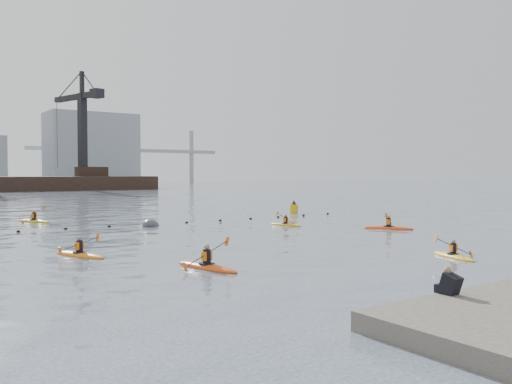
{
  "coord_description": "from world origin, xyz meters",
  "views": [
    {
      "loc": [
        -18.31,
        -14.86,
        3.84
      ],
      "look_at": [
        -1.35,
        9.54,
        2.8
      ],
      "focal_mm": 38.0,
      "sensor_mm": 36.0,
      "label": 1
    }
  ],
  "objects_px": {
    "kayaker_0": "(207,266)",
    "kayaker_2": "(80,254)",
    "kayaker_1": "(453,255)",
    "kayaker_3": "(286,224)",
    "kayaker_5": "(34,221)",
    "nav_buoy": "(294,209)",
    "kayaker_4": "(388,227)",
    "mooring_buoy": "(151,226)"
  },
  "relations": [
    {
      "from": "kayaker_0",
      "to": "kayaker_2",
      "type": "bearing_deg",
      "value": 106.23
    },
    {
      "from": "kayaker_1",
      "to": "kayaker_3",
      "type": "relative_size",
      "value": 1.0
    },
    {
      "from": "kayaker_3",
      "to": "kayaker_5",
      "type": "bearing_deg",
      "value": 126.7
    },
    {
      "from": "nav_buoy",
      "to": "kayaker_0",
      "type": "bearing_deg",
      "value": -135.43
    },
    {
      "from": "kayaker_2",
      "to": "kayaker_4",
      "type": "height_order",
      "value": "kayaker_4"
    },
    {
      "from": "kayaker_2",
      "to": "kayaker_4",
      "type": "bearing_deg",
      "value": -21.19
    },
    {
      "from": "kayaker_1",
      "to": "kayaker_3",
      "type": "bearing_deg",
      "value": 98.53
    },
    {
      "from": "mooring_buoy",
      "to": "nav_buoy",
      "type": "distance_m",
      "value": 16.62
    },
    {
      "from": "kayaker_1",
      "to": "kayaker_4",
      "type": "height_order",
      "value": "kayaker_4"
    },
    {
      "from": "kayaker_0",
      "to": "kayaker_1",
      "type": "height_order",
      "value": "kayaker_0"
    },
    {
      "from": "kayaker_3",
      "to": "mooring_buoy",
      "type": "height_order",
      "value": "kayaker_3"
    },
    {
      "from": "mooring_buoy",
      "to": "nav_buoy",
      "type": "bearing_deg",
      "value": 12.54
    },
    {
      "from": "kayaker_5",
      "to": "nav_buoy",
      "type": "relative_size",
      "value": 2.26
    },
    {
      "from": "kayaker_1",
      "to": "mooring_buoy",
      "type": "relative_size",
      "value": 1.5
    },
    {
      "from": "kayaker_0",
      "to": "mooring_buoy",
      "type": "distance_m",
      "value": 18.45
    },
    {
      "from": "kayaker_4",
      "to": "mooring_buoy",
      "type": "distance_m",
      "value": 16.91
    },
    {
      "from": "kayaker_1",
      "to": "kayaker_0",
      "type": "bearing_deg",
      "value": 178.86
    },
    {
      "from": "kayaker_1",
      "to": "nav_buoy",
      "type": "relative_size",
      "value": 2.03
    },
    {
      "from": "kayaker_1",
      "to": "kayaker_5",
      "type": "distance_m",
      "value": 31.9
    },
    {
      "from": "kayaker_2",
      "to": "kayaker_5",
      "type": "distance_m",
      "value": 19.79
    },
    {
      "from": "kayaker_3",
      "to": "nav_buoy",
      "type": "distance_m",
      "value": 11.93
    },
    {
      "from": "kayaker_1",
      "to": "kayaker_3",
      "type": "distance_m",
      "value": 16.53
    },
    {
      "from": "kayaker_4",
      "to": "mooring_buoy",
      "type": "relative_size",
      "value": 1.62
    },
    {
      "from": "kayaker_2",
      "to": "nav_buoy",
      "type": "relative_size",
      "value": 2.27
    },
    {
      "from": "kayaker_5",
      "to": "nav_buoy",
      "type": "bearing_deg",
      "value": -39.69
    },
    {
      "from": "kayaker_2",
      "to": "mooring_buoy",
      "type": "xyz_separation_m",
      "value": [
        8.59,
        11.46,
        -0.1
      ]
    },
    {
      "from": "kayaker_2",
      "to": "kayaker_3",
      "type": "distance_m",
      "value": 17.97
    },
    {
      "from": "kayaker_4",
      "to": "kayaker_3",
      "type": "bearing_deg",
      "value": -87.69
    },
    {
      "from": "kayaker_4",
      "to": "kayaker_0",
      "type": "bearing_deg",
      "value": -13.9
    },
    {
      "from": "kayaker_1",
      "to": "kayaker_5",
      "type": "relative_size",
      "value": 0.9
    },
    {
      "from": "kayaker_0",
      "to": "mooring_buoy",
      "type": "bearing_deg",
      "value": 61.8
    },
    {
      "from": "kayaker_5",
      "to": "mooring_buoy",
      "type": "bearing_deg",
      "value": -80.85
    },
    {
      "from": "kayaker_2",
      "to": "kayaker_3",
      "type": "bearing_deg",
      "value": -1.66
    },
    {
      "from": "kayaker_0",
      "to": "kayaker_4",
      "type": "xyz_separation_m",
      "value": [
        17.96,
        6.37,
        -0.0
      ]
    },
    {
      "from": "kayaker_0",
      "to": "kayaker_1",
      "type": "bearing_deg",
      "value": -31.45
    },
    {
      "from": "kayaker_3",
      "to": "kayaker_1",
      "type": "bearing_deg",
      "value": -110.91
    },
    {
      "from": "kayaker_3",
      "to": "kayaker_4",
      "type": "xyz_separation_m",
      "value": [
        4.3,
        -5.97,
        0.01
      ]
    },
    {
      "from": "kayaker_2",
      "to": "kayaker_4",
      "type": "distance_m",
      "value": 21.19
    },
    {
      "from": "kayaker_2",
      "to": "kayaker_4",
      "type": "xyz_separation_m",
      "value": [
        21.18,
        0.18,
        0.0
      ]
    },
    {
      "from": "kayaker_0",
      "to": "kayaker_3",
      "type": "bearing_deg",
      "value": 30.81
    },
    {
      "from": "kayaker_0",
      "to": "kayaker_2",
      "type": "height_order",
      "value": "kayaker_0"
    },
    {
      "from": "kayaker_3",
      "to": "mooring_buoy",
      "type": "bearing_deg",
      "value": 136.98
    }
  ]
}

